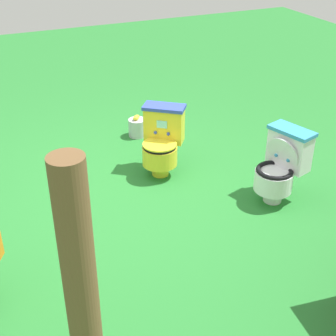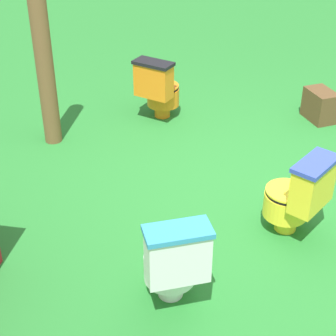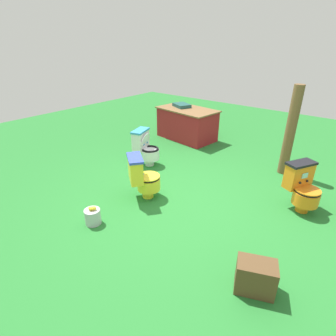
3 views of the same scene
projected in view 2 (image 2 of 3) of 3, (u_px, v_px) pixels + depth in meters
ground at (255, 189)px, 5.12m from camera, size 14.00×14.00×0.00m
toilet_yellow at (298, 195)px, 4.38m from camera, size 0.62×0.63×0.73m
toilet_white at (173, 261)px, 3.70m from camera, size 0.59×0.53×0.73m
toilet_orange at (159, 89)px, 6.17m from camera, size 0.62×0.58×0.73m
wooden_post at (45, 68)px, 5.48m from camera, size 0.18×0.18×1.65m
small_crate at (320, 105)px, 6.25m from camera, size 0.46×0.38×0.35m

